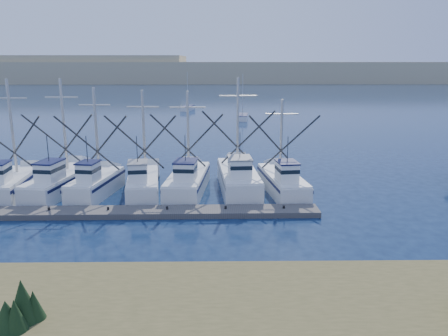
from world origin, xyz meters
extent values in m
plane|color=#0C1B37|center=(0.00, 0.00, 0.00)|extent=(500.00, 500.00, 0.00)
cube|color=#56504D|center=(-10.03, 5.72, 0.19)|extent=(28.78, 2.21, 0.38)
cube|color=tan|center=(0.00, 210.00, 5.00)|extent=(360.00, 60.00, 10.00)
cube|color=white|center=(-18.74, 10.52, 0.72)|extent=(3.11, 7.27, 1.44)
cylinder|color=#B7B2A8|center=(-18.74, 11.73, 5.18)|extent=(0.22, 0.22, 7.49)
cube|color=white|center=(-15.07, 11.39, 0.71)|extent=(3.84, 9.10, 1.43)
cube|color=white|center=(-15.07, 9.13, 2.18)|extent=(1.72, 2.35, 1.50)
cylinder|color=#B7B2A8|center=(-15.07, 12.90, 5.16)|extent=(0.22, 0.22, 7.48)
cube|color=white|center=(-12.04, 10.24, 0.74)|extent=(3.23, 6.80, 1.49)
cube|color=white|center=(-12.04, 8.57, 2.24)|extent=(1.51, 1.78, 1.50)
cylinder|color=#B7B2A8|center=(-12.04, 11.36, 4.89)|extent=(0.22, 0.22, 6.80)
cube|color=white|center=(-8.46, 10.77, 0.71)|extent=(3.28, 7.83, 1.42)
cube|color=white|center=(-8.46, 8.83, 2.17)|extent=(1.57, 2.01, 1.50)
cylinder|color=#B7B2A8|center=(-8.46, 12.07, 4.73)|extent=(0.22, 0.22, 6.61)
cube|color=white|center=(-4.95, 11.07, 0.73)|extent=(3.35, 8.40, 1.47)
cube|color=white|center=(-4.95, 8.98, 2.22)|extent=(1.68, 2.13, 1.50)
cylinder|color=#B7B2A8|center=(-4.95, 12.47, 4.69)|extent=(0.22, 0.22, 6.45)
cube|color=white|center=(-0.91, 11.37, 0.83)|extent=(3.33, 8.96, 1.67)
cube|color=white|center=(-0.91, 9.12, 2.42)|extent=(1.73, 2.25, 1.50)
cylinder|color=#B7B2A8|center=(-0.91, 12.88, 5.31)|extent=(0.22, 0.22, 7.30)
cube|color=white|center=(2.60, 10.95, 0.69)|extent=(3.32, 8.17, 1.38)
cube|color=white|center=(2.60, 8.91, 2.13)|extent=(1.60, 2.09, 1.50)
cylinder|color=#B7B2A8|center=(2.60, 12.30, 4.33)|extent=(0.22, 0.22, 5.91)
cube|color=white|center=(1.89, 55.48, 0.45)|extent=(2.23, 5.53, 0.90)
cylinder|color=#B7B2A8|center=(1.89, 55.78, 4.50)|extent=(0.12, 0.12, 7.20)
cube|color=white|center=(-8.97, 71.24, 0.45)|extent=(2.93, 5.26, 0.90)
cylinder|color=#B7B2A8|center=(-8.97, 71.54, 4.50)|extent=(0.12, 0.12, 7.20)
camera|label=1|loc=(-2.54, -22.54, 10.19)|focal=35.00mm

